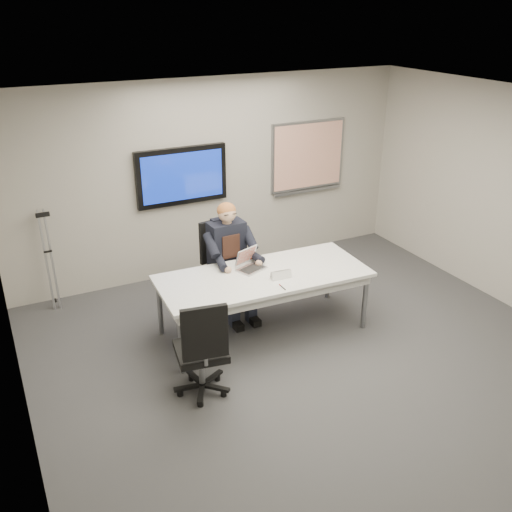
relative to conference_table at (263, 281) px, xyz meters
name	(u,v)px	position (x,y,z in m)	size (l,w,h in m)	color
floor	(323,369)	(0.22, -1.01, -0.68)	(6.00, 6.00, 0.02)	#343436
ceiling	(338,112)	(0.22, -1.01, 2.12)	(6.00, 6.00, 0.02)	silver
wall_back	(214,177)	(0.22, 1.99, 0.72)	(6.00, 0.02, 2.80)	#AAA499
wall_left	(11,322)	(-2.78, -1.01, 0.72)	(0.02, 6.00, 2.80)	#AAA499
conference_table	(263,281)	(0.00, 0.00, 0.00)	(2.54, 1.16, 0.77)	white
tv_display	(182,176)	(-0.28, 1.93, 0.82)	(1.30, 0.09, 0.80)	black
whiteboard	(308,157)	(1.77, 1.96, 0.85)	(1.25, 0.08, 1.10)	gray
office_chair_far	(224,280)	(-0.16, 0.81, -0.32)	(0.63, 0.63, 1.15)	black
office_chair_near	(202,366)	(-1.12, -0.83, -0.33)	(0.62, 0.62, 1.13)	black
seated_person	(233,273)	(-0.15, 0.54, -0.09)	(0.46, 0.79, 1.46)	#212537
crutch	(49,258)	(-2.18, 1.80, 0.01)	(0.19, 0.30, 1.38)	#A8AAAF
laptop	(249,263)	(-0.07, 0.24, 0.15)	(0.39, 0.41, 0.23)	#B9BABC
name_tent	(281,274)	(0.13, -0.18, 0.14)	(0.25, 0.07, 0.10)	white
pen	(282,287)	(0.03, -0.39, 0.09)	(0.01, 0.01, 0.15)	black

